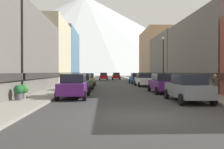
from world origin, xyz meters
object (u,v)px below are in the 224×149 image
Objects in this scene: car_right_3 at (136,78)px; car_driving_1 at (116,76)px; car_left_0 at (74,86)px; car_left_1 at (82,82)px; car_right_2 at (144,80)px; potted_plant_0 at (19,92)px; parking_meter_near at (214,86)px; car_right_0 at (188,88)px; car_driving_0 at (104,76)px; car_right_1 at (163,83)px; pedestrian_0 at (215,87)px; car_left_2 at (87,80)px; trash_bin_right at (199,87)px; potted_plant_1 at (24,90)px; streetlamp_right at (163,54)px.

car_right_3 and car_driving_1 have the same top height.
car_left_1 is (-0.00, 6.27, 0.00)m from car_left_0.
potted_plant_0 is (-10.80, -15.52, -0.22)m from car_right_2.
parking_meter_near is (4.15, -42.38, 0.11)m from car_driving_1.
car_right_0 is at bearing -87.06° from car_driving_1.
car_driving_1 is (3.20, 3.14, 0.00)m from car_driving_0.
car_right_3 is (0.00, 6.90, 0.00)m from car_right_2.
car_driving_0 is (-5.40, 24.08, 0.00)m from car_right_2.
car_right_3 is at bearing 90.00° from car_right_1.
car_driving_1 is 41.89m from pedestrian_0.
car_right_0 is 4.62× the size of potted_plant_0.
car_right_1 is at bearing 109.25° from parking_meter_near.
car_left_1 is 10.32m from car_right_2.
car_left_2 is at bearing 115.58° from car_right_0.
potted_plant_1 is (-13.35, -3.21, 0.05)m from trash_bin_right.
potted_plant_0 is at bearing -162.86° from trash_bin_right.
parking_meter_near is 1.36× the size of trash_bin_right.
car_driving_0 is 4.57× the size of potted_plant_0.
car_right_2 is 5.26m from streetlamp_right.
pedestrian_0 is at bearing -85.08° from streetlamp_right.
parking_meter_near is (1.95, -22.06, 0.11)m from car_right_3.
car_left_0 is at bearing -119.84° from car_right_2.
potted_plant_0 is at bearing -115.72° from car_right_3.
car_left_0 is 3.32× the size of parking_meter_near.
car_right_1 is at bearing -80.89° from car_driving_0.
parking_meter_near is at bearing -40.59° from car_left_1.
car_left_0 is at bearing -110.67° from car_right_3.
car_left_1 is 9.12m from potted_plant_0.
car_left_1 is 4.63× the size of potted_plant_0.
car_driving_0 is 39.92m from parking_meter_near.
trash_bin_right is 8.21m from streetlamp_right.
car_left_2 and car_driving_0 have the same top height.
trash_bin_right is (2.55, -18.31, -0.26)m from car_right_3.
car_right_3 is at bearing 98.11° from streetlamp_right.
car_driving_1 is 4.57× the size of potted_plant_0.
streetlamp_right reaches higher than car_left_2.
car_left_0 is at bearing -93.37° from car_driving_0.
car_left_1 is 4.54× the size of trash_bin_right.
car_right_2 is 15.29m from parking_meter_near.
pedestrian_0 is at bearing 26.44° from car_right_0.
car_right_2 is 24.68m from car_driving_0.
parking_meter_near is at bearing -58.20° from car_left_2.
car_right_0 is 1.01× the size of car_right_1.
car_right_3 is (0.00, 22.54, 0.00)m from car_right_0.
car_left_0 is 3.49m from potted_plant_1.
car_right_0 is at bearing -90.00° from car_right_2.
car_left_2 reaches higher than parking_meter_near.
trash_bin_right is (10.15, -11.65, -0.26)m from car_left_2.
car_left_2 is 16.09m from potted_plant_0.
car_left_2 is at bearing 78.53° from potted_plant_0.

